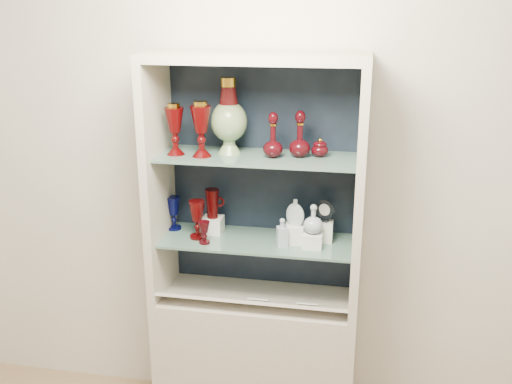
% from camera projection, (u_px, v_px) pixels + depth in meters
% --- Properties ---
extents(wall_back, '(3.50, 0.02, 2.80)m').
position_uv_depth(wall_back, '(264.00, 160.00, 2.86)').
color(wall_back, beige).
rests_on(wall_back, ground).
extents(cabinet_base, '(1.00, 0.40, 0.75)m').
position_uv_depth(cabinet_base, '(256.00, 360.00, 2.97)').
color(cabinet_base, beige).
rests_on(cabinet_base, ground).
extents(cabinet_back_panel, '(0.98, 0.02, 1.15)m').
position_uv_depth(cabinet_back_panel, '(263.00, 176.00, 2.86)').
color(cabinet_back_panel, black).
rests_on(cabinet_back_panel, cabinet_base).
extents(cabinet_side_left, '(0.04, 0.40, 1.15)m').
position_uv_depth(cabinet_side_left, '(159.00, 182.00, 2.76)').
color(cabinet_side_left, beige).
rests_on(cabinet_side_left, cabinet_base).
extents(cabinet_side_right, '(0.04, 0.40, 1.15)m').
position_uv_depth(cabinet_side_right, '(359.00, 193.00, 2.60)').
color(cabinet_side_right, beige).
rests_on(cabinet_side_right, cabinet_base).
extents(cabinet_top_cap, '(1.00, 0.40, 0.04)m').
position_uv_depth(cabinet_top_cap, '(256.00, 58.00, 2.50)').
color(cabinet_top_cap, beige).
rests_on(cabinet_top_cap, cabinet_side_left).
extents(shelf_lower, '(0.92, 0.34, 0.01)m').
position_uv_depth(shelf_lower, '(257.00, 241.00, 2.78)').
color(shelf_lower, slate).
rests_on(shelf_lower, cabinet_side_left).
extents(shelf_upper, '(0.92, 0.34, 0.01)m').
position_uv_depth(shelf_upper, '(257.00, 157.00, 2.66)').
color(shelf_upper, slate).
rests_on(shelf_upper, cabinet_side_left).
extents(label_ledge, '(0.92, 0.17, 0.09)m').
position_uv_depth(label_ledge, '(252.00, 301.00, 2.74)').
color(label_ledge, beige).
rests_on(label_ledge, cabinet_base).
extents(label_card_0, '(0.10, 0.06, 0.03)m').
position_uv_depth(label_card_0, '(259.00, 299.00, 2.73)').
color(label_card_0, white).
rests_on(label_card_0, label_ledge).
extents(label_card_1, '(0.10, 0.06, 0.03)m').
position_uv_depth(label_card_1, '(307.00, 304.00, 2.69)').
color(label_card_1, white).
rests_on(label_card_1, label_ledge).
extents(pedestal_lamp_left, '(0.12, 0.12, 0.24)m').
position_uv_depth(pedestal_lamp_left, '(175.00, 129.00, 2.65)').
color(pedestal_lamp_left, '#3F0203').
rests_on(pedestal_lamp_left, shelf_upper).
extents(pedestal_lamp_right, '(0.10, 0.10, 0.26)m').
position_uv_depth(pedestal_lamp_right, '(201.00, 129.00, 2.61)').
color(pedestal_lamp_right, '#3F0203').
rests_on(pedestal_lamp_right, shelf_upper).
extents(enamel_urn, '(0.22, 0.22, 0.35)m').
position_uv_depth(enamel_urn, '(229.00, 116.00, 2.65)').
color(enamel_urn, '#0A3F21').
rests_on(enamel_urn, shelf_upper).
extents(ruby_decanter_a, '(0.10, 0.10, 0.24)m').
position_uv_depth(ruby_decanter_a, '(273.00, 132.00, 2.59)').
color(ruby_decanter_a, '#39050A').
rests_on(ruby_decanter_a, shelf_upper).
extents(ruby_decanter_b, '(0.11, 0.11, 0.23)m').
position_uv_depth(ruby_decanter_b, '(300.00, 133.00, 2.60)').
color(ruby_decanter_b, '#39050A').
rests_on(ruby_decanter_b, shelf_upper).
extents(lidded_bowl, '(0.08, 0.08, 0.09)m').
position_uv_depth(lidded_bowl, '(320.00, 147.00, 2.63)').
color(lidded_bowl, '#39050A').
rests_on(lidded_bowl, shelf_upper).
extents(cobalt_goblet, '(0.09, 0.09, 0.17)m').
position_uv_depth(cobalt_goblet, '(174.00, 213.00, 2.89)').
color(cobalt_goblet, '#04063A').
rests_on(cobalt_goblet, shelf_lower).
extents(ruby_goblet_tall, '(0.09, 0.09, 0.19)m').
position_uv_depth(ruby_goblet_tall, '(197.00, 220.00, 2.77)').
color(ruby_goblet_tall, '#3F0203').
rests_on(ruby_goblet_tall, shelf_lower).
extents(ruby_goblet_small, '(0.06, 0.06, 0.11)m').
position_uv_depth(ruby_goblet_small, '(204.00, 232.00, 2.72)').
color(ruby_goblet_small, '#39050A').
rests_on(ruby_goblet_small, shelf_lower).
extents(riser_ruby_pitcher, '(0.10, 0.10, 0.08)m').
position_uv_depth(riser_ruby_pitcher, '(213.00, 225.00, 2.86)').
color(riser_ruby_pitcher, silver).
rests_on(riser_ruby_pitcher, shelf_lower).
extents(ruby_pitcher, '(0.12, 0.09, 0.15)m').
position_uv_depth(ruby_pitcher, '(212.00, 203.00, 2.82)').
color(ruby_pitcher, '#3F0203').
rests_on(ruby_pitcher, riser_ruby_pitcher).
extents(clear_square_bottle, '(0.06, 0.06, 0.14)m').
position_uv_depth(clear_square_bottle, '(282.00, 232.00, 2.69)').
color(clear_square_bottle, '#9BACB6').
rests_on(clear_square_bottle, shelf_lower).
extents(riser_flat_flask, '(0.09, 0.09, 0.09)m').
position_uv_depth(riser_flat_flask, '(295.00, 234.00, 2.74)').
color(riser_flat_flask, silver).
rests_on(riser_flat_flask, shelf_lower).
extents(flat_flask, '(0.10, 0.07, 0.13)m').
position_uv_depth(flat_flask, '(295.00, 212.00, 2.70)').
color(flat_flask, '#AAB9C0').
rests_on(flat_flask, riser_flat_flask).
extents(riser_clear_round_decanter, '(0.09, 0.09, 0.07)m').
position_uv_depth(riser_clear_round_decanter, '(313.00, 240.00, 2.68)').
color(riser_clear_round_decanter, silver).
rests_on(riser_clear_round_decanter, shelf_lower).
extents(clear_round_decanter, '(0.11, 0.11, 0.14)m').
position_uv_depth(clear_round_decanter, '(313.00, 220.00, 2.65)').
color(clear_round_decanter, '#9BACB6').
rests_on(clear_round_decanter, riser_clear_round_decanter).
extents(riser_cameo_medallion, '(0.08, 0.08, 0.10)m').
position_uv_depth(riser_cameo_medallion, '(324.00, 231.00, 2.75)').
color(riser_cameo_medallion, silver).
rests_on(riser_cameo_medallion, shelf_lower).
extents(cameo_medallion, '(0.10, 0.07, 0.11)m').
position_uv_depth(cameo_medallion, '(325.00, 210.00, 2.72)').
color(cameo_medallion, black).
rests_on(cameo_medallion, riser_cameo_medallion).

